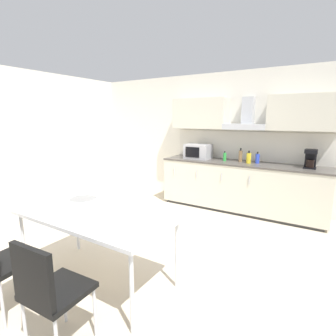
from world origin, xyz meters
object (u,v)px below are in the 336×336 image
bottle_brown (240,156)px  dining_table (96,218)px  pendant_lamp (89,98)px  microwave (198,151)px  coffee_maker (311,159)px  bottle_yellow (249,158)px  bottle_green (225,157)px  chair_near_right (48,287)px  bottle_blue (257,158)px

bottle_brown → dining_table: bearing=-100.7°
pendant_lamp → microwave: bearing=95.1°
coffee_maker → dining_table: size_ratio=0.19×
pendant_lamp → bottle_yellow: bearing=75.7°
coffee_maker → dining_table: coffee_maker is taller
coffee_maker → bottle_brown: size_ratio=1.21×
microwave → pendant_lamp: bearing=-84.9°
microwave → pendant_lamp: (0.26, -2.90, 0.82)m
bottle_brown → microwave: bearing=-175.8°
bottle_yellow → bottle_green: bearing=176.1°
microwave → bottle_yellow: microwave is taller
chair_near_right → bottle_brown: bearing=87.0°
microwave → bottle_yellow: bearing=-2.0°
bottle_yellow → chair_near_right: bottle_yellow is taller
microwave → chair_near_right: (0.62, -3.68, -0.50)m
microwave → pendant_lamp: pendant_lamp is taller
coffee_maker → microwave: bearing=-179.2°
bottle_yellow → dining_table: size_ratio=0.14×
coffee_maker → bottle_yellow: bearing=-176.3°
bottle_brown → dining_table: 3.02m
bottle_yellow → bottle_brown: bottle_brown is taller
chair_near_right → bottle_yellow: bearing=84.2°
coffee_maker → bottle_brown: coffee_maker is taller
bottle_blue → dining_table: size_ratio=0.13×
dining_table → chair_near_right: chair_near_right is taller
bottle_green → bottle_yellow: bearing=-3.9°
microwave → bottle_blue: microwave is taller
bottle_yellow → coffee_maker: bearing=3.7°
bottle_green → chair_near_right: bearing=-88.8°
coffee_maker → dining_table: (-1.67, -2.92, -0.35)m
coffee_maker → bottle_blue: 0.82m
dining_table → microwave: bearing=95.1°
bottle_green → dining_table: size_ratio=0.11×
microwave → bottle_yellow: 0.99m
bottle_yellow → bottle_blue: size_ratio=1.10×
bottle_brown → bottle_yellow: bearing=-28.5°
bottle_green → pendant_lamp: size_ratio=0.57×
bottle_green → bottle_brown: bottle_brown is taller
coffee_maker → bottle_blue: size_ratio=1.50×
microwave → bottle_brown: (0.82, 0.06, -0.03)m
chair_near_right → pendant_lamp: 1.58m
bottle_brown → pendant_lamp: size_ratio=0.77×
microwave → bottle_brown: 0.82m
coffee_maker → pendant_lamp: 3.46m
bottle_green → bottle_brown: 0.28m
dining_table → chair_near_right: size_ratio=1.83×
bottle_green → dining_table: bearing=-95.6°
coffee_maker → bottle_brown: bearing=178.3°
bottle_yellow → chair_near_right: (-0.37, -3.65, -0.45)m
microwave → chair_near_right: 3.77m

